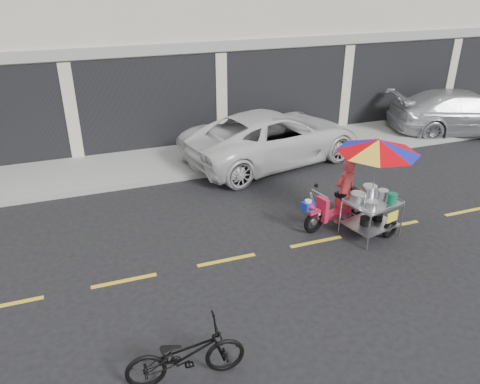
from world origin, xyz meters
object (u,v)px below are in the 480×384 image
object	(u,v)px
white_pickup	(273,137)
near_bicycle	(186,354)
silver_pickup	(463,112)
food_vendor_rig	(364,172)

from	to	relation	value
white_pickup	near_bicycle	world-z (taller)	white_pickup
silver_pickup	food_vendor_rig	xyz separation A→B (m)	(-7.03, -4.52, 0.65)
white_pickup	near_bicycle	distance (m)	8.38
silver_pickup	near_bicycle	world-z (taller)	silver_pickup
silver_pickup	near_bicycle	distance (m)	13.71
food_vendor_rig	white_pickup	bearing A→B (deg)	78.86
white_pickup	near_bicycle	bearing A→B (deg)	135.71
near_bicycle	food_vendor_rig	size ratio (longest dim) A/B	0.68
white_pickup	silver_pickup	size ratio (longest dim) A/B	1.08
white_pickup	silver_pickup	xyz separation A→B (m)	(7.20, 0.18, -0.02)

